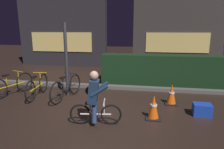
# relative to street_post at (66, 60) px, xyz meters

# --- Properties ---
(ground_plane) EXTENTS (40.00, 40.00, 0.00)m
(ground_plane) POSITION_rel_street_post_xyz_m (1.37, -1.20, -1.17)
(ground_plane) COLOR black
(sidewalk_curb) EXTENTS (12.00, 0.24, 0.12)m
(sidewalk_curb) POSITION_rel_street_post_xyz_m (1.37, 1.00, -1.11)
(sidewalk_curb) COLOR #56544F
(sidewalk_curb) RESTS_ON ground
(hedge_row) EXTENTS (4.80, 0.70, 1.16)m
(hedge_row) POSITION_rel_street_post_xyz_m (3.17, 1.90, -0.59)
(hedge_row) COLOR black
(hedge_row) RESTS_ON ground
(storefront_left) EXTENTS (5.17, 0.54, 4.40)m
(storefront_left) POSITION_rel_street_post_xyz_m (-2.36, 5.30, 1.02)
(storefront_left) COLOR #262328
(storefront_left) RESTS_ON ground
(storefront_right) EXTENTS (4.90, 0.54, 3.97)m
(storefront_right) POSITION_rel_street_post_xyz_m (4.17, 6.00, 0.81)
(storefront_right) COLOR #383330
(storefront_right) RESTS_ON ground
(street_post) EXTENTS (0.10, 0.10, 2.33)m
(street_post) POSITION_rel_street_post_xyz_m (0.00, 0.00, 0.00)
(street_post) COLOR #2D2D33
(street_post) RESTS_ON ground
(parked_bike_leftmost) EXTENTS (0.57, 1.60, 0.77)m
(parked_bike_leftmost) POSITION_rel_street_post_xyz_m (-1.80, -0.29, -0.82)
(parked_bike_leftmost) COLOR black
(parked_bike_leftmost) RESTS_ON ground
(parked_bike_left_mid) EXTENTS (0.46, 1.62, 0.75)m
(parked_bike_left_mid) POSITION_rel_street_post_xyz_m (-0.91, -0.28, -0.82)
(parked_bike_left_mid) COLOR black
(parked_bike_left_mid) RESTS_ON ground
(parked_bike_center_left) EXTENTS (0.46, 1.66, 0.77)m
(parked_bike_center_left) POSITION_rel_street_post_xyz_m (0.08, -0.29, -0.81)
(parked_bike_center_left) COLOR black
(parked_bike_center_left) RESTS_ON ground
(traffic_cone_near) EXTENTS (0.36, 0.36, 0.60)m
(traffic_cone_near) POSITION_rel_street_post_xyz_m (2.71, -1.30, -0.88)
(traffic_cone_near) COLOR black
(traffic_cone_near) RESTS_ON ground
(traffic_cone_far) EXTENTS (0.36, 0.36, 0.59)m
(traffic_cone_far) POSITION_rel_street_post_xyz_m (3.26, -0.23, -0.88)
(traffic_cone_far) COLOR black
(traffic_cone_far) RESTS_ON ground
(blue_crate) EXTENTS (0.45, 0.34, 0.30)m
(blue_crate) POSITION_rel_street_post_xyz_m (3.93, -0.90, -1.02)
(blue_crate) COLOR #193DB7
(blue_crate) RESTS_ON ground
(cyclist) EXTENTS (1.18, 0.50, 1.25)m
(cyclist) POSITION_rel_street_post_xyz_m (1.37, -1.80, -0.54)
(cyclist) COLOR black
(cyclist) RESTS_ON ground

